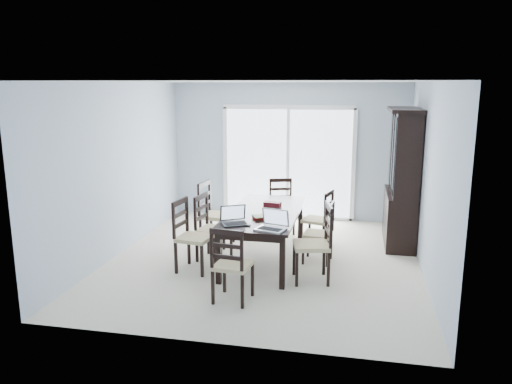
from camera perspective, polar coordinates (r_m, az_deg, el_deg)
floor at (r=7.50m, az=0.94°, el=-7.77°), size 5.00×5.00×0.00m
ceiling at (r=7.05m, az=1.02°, el=12.51°), size 5.00×5.00×0.00m
back_wall at (r=9.60m, az=3.72°, el=4.64°), size 4.50×0.02×2.60m
wall_left at (r=7.88m, az=-15.34°, el=2.55°), size 0.02×5.00×2.60m
wall_right at (r=7.11m, az=19.11°, el=1.30°), size 0.02×5.00×2.60m
balcony at (r=10.83m, az=4.34°, el=-1.77°), size 4.50×2.00×0.10m
railing at (r=11.68m, az=5.01°, el=2.26°), size 4.50×0.06×1.10m
dining_table at (r=7.30m, az=0.96°, el=-2.80°), size 1.00×2.20×0.75m
china_hutch at (r=8.35m, az=16.38°, el=1.42°), size 0.50×1.38×2.20m
sliding_door at (r=9.61m, az=3.68°, el=3.36°), size 2.52×0.05×2.18m
chair_left_near at (r=7.01m, az=-7.78°, el=-4.04°), size 0.50×0.49×1.16m
chair_left_mid at (r=7.42m, az=-5.51°, el=-3.24°), size 0.50×0.49×1.12m
chair_left_far at (r=8.10m, az=-5.15°, el=-1.64°), size 0.52×0.51×1.19m
chair_right_near at (r=6.61m, az=7.25°, el=-4.85°), size 0.55×0.54×1.20m
chair_right_mid at (r=7.31m, az=7.79°, el=-3.91°), size 0.44×0.43×1.03m
chair_right_far at (r=7.99m, az=7.59°, el=-2.37°), size 0.50×0.49×1.07m
chair_end_near at (r=5.91m, az=-3.00°, el=-7.46°), size 0.46×0.47×1.09m
chair_end_far at (r=8.80m, az=2.90°, el=-0.87°), size 0.51×0.52×1.08m
laptop_dark at (r=6.59m, az=-2.36°, el=-3.25°), size 0.42×0.38×0.24m
laptop_silver at (r=6.34m, az=1.66°, el=-3.84°), size 0.43×0.35×0.25m
book_stack at (r=6.90m, az=0.68°, el=-2.84°), size 0.32×0.30×0.04m
cell_phone at (r=6.53m, az=-1.13°, el=-3.86°), size 0.12×0.06×0.01m
game_box at (r=7.57m, az=1.89°, el=-1.40°), size 0.27×0.16×0.06m
hot_tub at (r=10.93m, az=-0.24°, el=1.35°), size 2.16×1.99×1.00m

